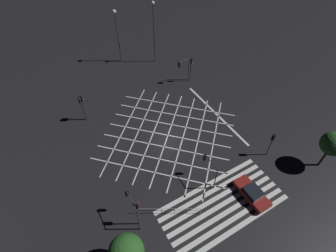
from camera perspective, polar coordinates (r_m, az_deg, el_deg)
name	(u,v)px	position (r m, az deg, el deg)	size (l,w,h in m)	color
ground_plane	(168,135)	(34.20, 0.00, -2.02)	(200.00, 200.00, 0.00)	black
road_markings	(198,169)	(31.17, 6.61, -9.35)	(20.02, 24.22, 0.01)	silver
traffic_light_nw_cross	(81,104)	(35.84, -18.41, 4.56)	(0.36, 0.39, 4.18)	#2D2D30
traffic_light_ne_main	(183,66)	(41.04, 3.31, 12.90)	(2.09, 0.36, 4.00)	#2D2D30
traffic_light_median_south	(209,165)	(28.28, 8.97, -8.49)	(0.36, 2.43, 3.73)	#2D2D30
traffic_light_se_main	(272,141)	(32.36, 21.66, -2.96)	(0.39, 0.36, 3.77)	#2D2D30
traffic_light_sw_cross	(132,204)	(25.60, -7.95, -16.47)	(0.36, 2.55, 4.13)	#2D2D30
traffic_light_nw_main	(83,103)	(35.95, -18.07, 4.88)	(0.39, 0.36, 4.23)	#2D2D30
traffic_light_ne_cross	(191,65)	(41.17, 5.09, 13.10)	(0.36, 0.39, 4.25)	#2D2D30
traffic_light_sw_main	(138,209)	(25.24, -6.65, -17.55)	(0.39, 0.36, 4.34)	#2D2D30
street_lamp_east	(116,24)	(45.09, -11.27, 21.02)	(0.60, 0.60, 8.94)	#2D2D30
street_lamp_west	(154,21)	(44.07, -3.17, 21.80)	(0.54, 0.54, 10.26)	#2D2D30
street_tree_near	(126,252)	(23.47, -9.07, -25.46)	(2.94, 2.94, 5.05)	#473323
street_tree_far	(333,144)	(33.34, 32.29, -3.30)	(2.70, 2.70, 5.29)	#473323
waiting_car	(252,193)	(30.06, 17.84, -13.75)	(1.74, 4.24, 1.21)	maroon
pedestrian_railing	(168,210)	(27.73, 0.00, -17.88)	(5.76, 3.39, 1.05)	#9EA0A5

